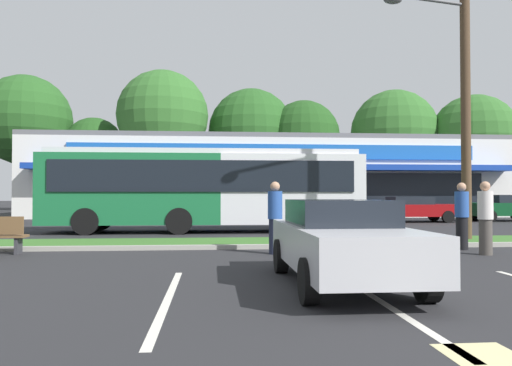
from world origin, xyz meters
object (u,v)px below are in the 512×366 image
(car_1, at_px, (413,209))
(pedestrian_far, at_px, (462,216))
(utility_pole, at_px, (462,66))
(pedestrian_near_bench, at_px, (275,218))
(city_bus, at_px, (205,188))
(car_5, at_px, (504,207))
(pedestrian_by_pole, at_px, (485,218))
(car_0, at_px, (341,240))
(car_3, at_px, (148,209))

(car_1, distance_m, pedestrian_far, 13.73)
(utility_pole, height_order, pedestrian_far, utility_pole)
(pedestrian_near_bench, distance_m, pedestrian_far, 5.20)
(city_bus, relative_size, car_5, 3.04)
(pedestrian_far, bearing_deg, car_5, 121.15)
(utility_pole, relative_size, pedestrian_by_pole, 5.68)
(utility_pole, relative_size, pedestrian_far, 5.70)
(car_0, distance_m, car_1, 19.96)
(car_5, bearing_deg, pedestrian_by_pole, 57.12)
(pedestrian_near_bench, distance_m, pedestrian_by_pole, 5.20)
(car_1, height_order, pedestrian_by_pole, pedestrian_by_pole)
(car_5, relative_size, pedestrian_by_pole, 2.26)
(utility_pole, distance_m, city_bus, 10.24)
(car_3, bearing_deg, car_1, -2.39)
(car_1, height_order, pedestrian_near_bench, pedestrian_near_bench)
(pedestrian_by_pole, bearing_deg, car_0, -21.23)
(car_3, distance_m, car_5, 19.73)
(utility_pole, height_order, car_3, utility_pole)
(car_0, distance_m, pedestrian_near_bench, 4.36)
(car_3, relative_size, car_5, 1.06)
(car_0, height_order, car_3, car_3)
(pedestrian_near_bench, bearing_deg, car_3, 172.44)
(city_bus, height_order, car_1, city_bus)
(city_bus, relative_size, pedestrian_by_pole, 6.85)
(pedestrian_by_pole, xyz_separation_m, pedestrian_far, (0.01, 1.19, -0.00))
(car_1, height_order, car_3, car_3)
(car_3, xyz_separation_m, pedestrian_far, (10.15, -13.70, 0.17))
(pedestrian_by_pole, bearing_deg, car_5, 177.28)
(pedestrian_near_bench, relative_size, pedestrian_far, 1.00)
(pedestrian_near_bench, relative_size, pedestrian_by_pole, 1.00)
(pedestrian_by_pole, relative_size, pedestrian_far, 1.00)
(car_5, relative_size, pedestrian_near_bench, 2.26)
(city_bus, height_order, pedestrian_near_bench, city_bus)
(car_1, bearing_deg, car_0, -115.80)
(car_0, bearing_deg, pedestrian_by_pole, 128.62)
(utility_pole, bearing_deg, car_1, 74.73)
(pedestrian_by_pole, bearing_deg, utility_pole, -168.26)
(city_bus, xyz_separation_m, pedestrian_by_pole, (7.03, -8.16, -0.85))
(pedestrian_near_bench, bearing_deg, city_bus, 167.13)
(car_1, relative_size, car_3, 1.10)
(car_1, xyz_separation_m, pedestrian_near_bench, (-9.25, -13.65, 0.19))
(car_0, bearing_deg, car_1, 154.20)
(car_3, relative_size, pedestrian_by_pole, 2.38)
(car_1, relative_size, car_5, 1.16)
(pedestrian_near_bench, xyz_separation_m, pedestrian_by_pole, (5.16, -0.65, 0.00))
(city_bus, xyz_separation_m, car_3, (-3.11, 6.74, -1.03))
(car_0, distance_m, pedestrian_far, 6.70)
(car_0, relative_size, pedestrian_near_bench, 2.47)
(utility_pole, bearing_deg, car_5, 53.96)
(car_0, height_order, car_5, car_5)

